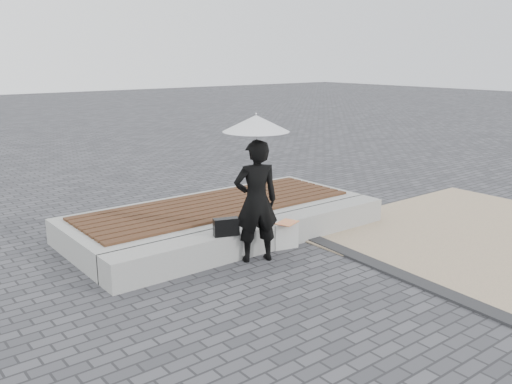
% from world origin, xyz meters
% --- Properties ---
extents(ground, '(80.00, 80.00, 0.00)m').
position_xyz_m(ground, '(0.00, 0.00, 0.00)').
color(ground, '#4A494E').
rests_on(ground, ground).
extents(terrazzo_zone, '(5.00, 5.00, 0.02)m').
position_xyz_m(terrazzo_zone, '(3.20, -0.50, 0.01)').
color(terrazzo_zone, tan).
rests_on(terrazzo_zone, ground).
extents(edging_band, '(0.61, 5.20, 0.04)m').
position_xyz_m(edging_band, '(0.75, -0.50, 0.02)').
color(edging_band, '#2A2A2C').
rests_on(edging_band, ground).
extents(seating_ledge, '(5.00, 0.45, 0.40)m').
position_xyz_m(seating_ledge, '(0.00, 1.60, 0.20)').
color(seating_ledge, '#A3A29D').
rests_on(seating_ledge, ground).
extents(timber_platform, '(5.00, 2.00, 0.40)m').
position_xyz_m(timber_platform, '(0.00, 2.80, 0.20)').
color(timber_platform, '#ABACA7').
rests_on(timber_platform, ground).
extents(timber_decking, '(4.60, 1.60, 0.04)m').
position_xyz_m(timber_decking, '(0.00, 2.80, 0.42)').
color(timber_decking, '#532E1D').
rests_on(timber_decking, timber_platform).
extents(woman, '(0.74, 0.61, 1.74)m').
position_xyz_m(woman, '(-0.38, 1.26, 0.87)').
color(woman, black).
rests_on(woman, ground).
extents(parasol, '(0.91, 0.91, 1.16)m').
position_xyz_m(parasol, '(-0.38, 1.26, 1.95)').
color(parasol, '#ACACB1').
rests_on(parasol, ground).
extents(handbag, '(0.38, 0.24, 0.25)m').
position_xyz_m(handbag, '(-0.77, 1.44, 0.53)').
color(handbag, black).
rests_on(handbag, seating_ledge).
extents(canvas_tote, '(0.41, 0.25, 0.41)m').
position_xyz_m(canvas_tote, '(0.28, 1.39, 0.20)').
color(canvas_tote, silver).
rests_on(canvas_tote, ground).
extents(magazine, '(0.40, 0.35, 0.01)m').
position_xyz_m(magazine, '(0.28, 1.34, 0.41)').
color(magazine, '#E43D48').
rests_on(magazine, canvas_tote).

